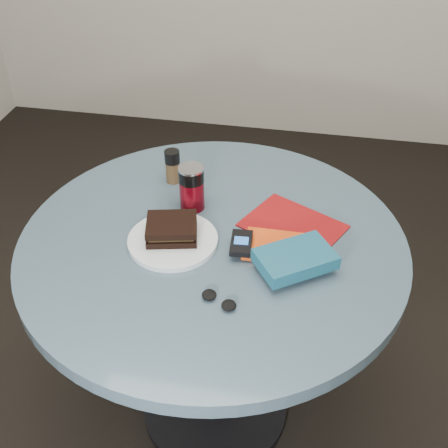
% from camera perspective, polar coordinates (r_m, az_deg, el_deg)
% --- Properties ---
extents(ground, '(4.00, 4.00, 0.00)m').
position_cam_1_polar(ground, '(2.01, -0.88, -18.19)').
color(ground, black).
rests_on(ground, ground).
extents(table, '(1.00, 1.00, 0.75)m').
position_cam_1_polar(table, '(1.56, -1.09, -6.08)').
color(table, black).
rests_on(table, ground).
extents(plate, '(0.29, 0.29, 0.01)m').
position_cam_1_polar(plate, '(1.43, -5.22, -1.68)').
color(plate, white).
rests_on(plate, table).
extents(sandwich, '(0.15, 0.13, 0.04)m').
position_cam_1_polar(sandwich, '(1.42, -5.33, -0.50)').
color(sandwich, black).
rests_on(sandwich, plate).
extents(soda_can, '(0.09, 0.09, 0.13)m').
position_cam_1_polar(soda_can, '(1.52, -3.30, 3.70)').
color(soda_can, '#57040E').
rests_on(soda_can, table).
extents(pepper_grinder, '(0.05, 0.05, 0.10)m').
position_cam_1_polar(pepper_grinder, '(1.64, -5.24, 5.88)').
color(pepper_grinder, '#46341E').
rests_on(pepper_grinder, table).
extents(magazine, '(0.30, 0.27, 0.00)m').
position_cam_1_polar(magazine, '(1.49, 7.01, -0.18)').
color(magazine, maroon).
rests_on(magazine, table).
extents(red_book, '(0.17, 0.12, 0.01)m').
position_cam_1_polar(red_book, '(1.41, 5.62, -2.33)').
color(red_book, '#D14310').
rests_on(red_book, magazine).
extents(novel, '(0.21, 0.20, 0.03)m').
position_cam_1_polar(novel, '(1.34, 7.25, -3.53)').
color(novel, navy).
rests_on(novel, red_book).
extents(mp3_player, '(0.06, 0.09, 0.02)m').
position_cam_1_polar(mp3_player, '(1.39, 1.77, -1.95)').
color(mp3_player, black).
rests_on(mp3_player, red_book).
extents(headphones, '(0.10, 0.07, 0.02)m').
position_cam_1_polar(headphones, '(1.27, -0.52, -7.74)').
color(headphones, black).
rests_on(headphones, table).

